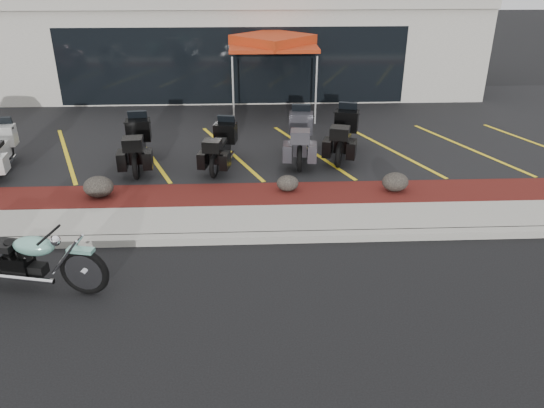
{
  "coord_description": "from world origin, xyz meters",
  "views": [
    {
      "loc": [
        0.56,
        -8.07,
        5.09
      ],
      "look_at": [
        0.96,
        1.2,
        0.65
      ],
      "focal_mm": 35.0,
      "sensor_mm": 36.0,
      "label": 1
    }
  ],
  "objects_px": {
    "touring_white": "(6,139)",
    "traffic_cone": "(221,127)",
    "popup_canopy": "(273,42)",
    "hero_cruiser": "(83,265)"
  },
  "relations": [
    {
      "from": "traffic_cone",
      "to": "popup_canopy",
      "type": "bearing_deg",
      "value": 53.55
    },
    {
      "from": "touring_white",
      "to": "hero_cruiser",
      "type": "bearing_deg",
      "value": -155.58
    },
    {
      "from": "hero_cruiser",
      "to": "touring_white",
      "type": "distance_m",
      "value": 6.86
    },
    {
      "from": "popup_canopy",
      "to": "touring_white",
      "type": "bearing_deg",
      "value": -136.06
    },
    {
      "from": "popup_canopy",
      "to": "hero_cruiser",
      "type": "bearing_deg",
      "value": -96.17
    },
    {
      "from": "touring_white",
      "to": "traffic_cone",
      "type": "height_order",
      "value": "touring_white"
    },
    {
      "from": "touring_white",
      "to": "popup_canopy",
      "type": "distance_m",
      "value": 8.38
    },
    {
      "from": "hero_cruiser",
      "to": "popup_canopy",
      "type": "bearing_deg",
      "value": 83.24
    },
    {
      "from": "touring_white",
      "to": "popup_canopy",
      "type": "xyz_separation_m",
      "value": [
        7.03,
        4.24,
        1.72
      ]
    },
    {
      "from": "traffic_cone",
      "to": "hero_cruiser",
      "type": "bearing_deg",
      "value": -103.21
    }
  ]
}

